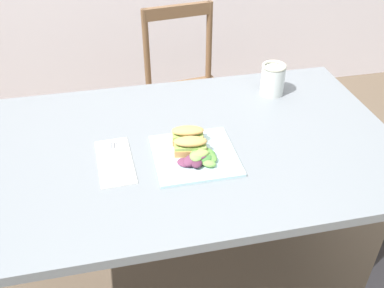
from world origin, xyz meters
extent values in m
cube|color=slate|center=(-0.09, 0.10, 0.72)|extent=(1.43, 0.84, 0.03)
cube|color=#2D2D33|center=(-0.73, 0.45, 0.35)|extent=(0.07, 0.07, 0.71)
cube|color=#2D2D33|center=(0.56, 0.45, 0.35)|extent=(0.07, 0.07, 0.71)
cylinder|color=brown|center=(-0.02, 0.69, 0.21)|extent=(0.03, 0.03, 0.43)
cylinder|color=brown|center=(0.31, 0.73, 0.21)|extent=(0.03, 0.03, 0.43)
cylinder|color=brown|center=(-0.07, 1.02, 0.21)|extent=(0.03, 0.03, 0.43)
cylinder|color=brown|center=(0.27, 1.07, 0.21)|extent=(0.03, 0.03, 0.43)
cube|color=brown|center=(0.12, 0.88, 0.44)|extent=(0.45, 0.45, 0.02)
cylinder|color=brown|center=(-0.07, 1.03, 0.66)|extent=(0.03, 0.03, 0.42)
cylinder|color=brown|center=(0.26, 1.08, 0.66)|extent=(0.03, 0.03, 0.42)
cube|color=brown|center=(0.10, 1.06, 0.84)|extent=(0.36, 0.08, 0.06)
cube|color=silver|center=(-0.05, 0.03, 0.74)|extent=(0.25, 0.25, 0.01)
cube|color=tan|center=(-0.06, 0.03, 0.76)|extent=(0.11, 0.06, 0.02)
cube|color=#84A84C|center=(-0.06, 0.04, 0.78)|extent=(0.10, 0.07, 0.01)
ellipsoid|color=tan|center=(-0.06, 0.03, 0.79)|extent=(0.11, 0.06, 0.02)
cube|color=tan|center=(-0.05, 0.09, 0.76)|extent=(0.11, 0.06, 0.02)
cube|color=#84A84C|center=(-0.05, 0.10, 0.78)|extent=(0.10, 0.07, 0.01)
ellipsoid|color=tan|center=(-0.05, 0.09, 0.79)|extent=(0.11, 0.06, 0.02)
ellipsoid|color=#602D47|center=(-0.08, -0.02, 0.76)|extent=(0.07, 0.06, 0.01)
ellipsoid|color=#84A84C|center=(-0.04, -0.01, 0.78)|extent=(0.05, 0.06, 0.02)
ellipsoid|color=#6B9E47|center=(-0.03, 0.00, 0.77)|extent=(0.06, 0.06, 0.02)
ellipsoid|color=#602D47|center=(-0.04, -0.01, 0.77)|extent=(0.07, 0.07, 0.01)
ellipsoid|color=#518438|center=(-0.01, 0.02, 0.76)|extent=(0.05, 0.06, 0.02)
ellipsoid|color=#84A84C|center=(-0.03, 0.01, 0.76)|extent=(0.06, 0.05, 0.02)
ellipsoid|color=#84A84C|center=(-0.04, -0.01, 0.78)|extent=(0.07, 0.05, 0.02)
ellipsoid|color=#4C2338|center=(-0.01, 0.01, 0.76)|extent=(0.05, 0.06, 0.01)
ellipsoid|color=#6B9E47|center=(-0.05, -0.01, 0.77)|extent=(0.05, 0.06, 0.02)
ellipsoid|color=#3D7033|center=(-0.03, -0.02, 0.76)|extent=(0.05, 0.04, 0.02)
ellipsoid|color=#3D7033|center=(-0.02, 0.00, 0.76)|extent=(0.07, 0.06, 0.01)
ellipsoid|color=#6B9E47|center=(-0.02, -0.04, 0.76)|extent=(0.05, 0.04, 0.02)
ellipsoid|color=#518438|center=(-0.01, -0.01, 0.76)|extent=(0.04, 0.06, 0.01)
ellipsoid|color=#3D7033|center=(-0.05, -0.01, 0.76)|extent=(0.05, 0.05, 0.01)
ellipsoid|color=#4C2338|center=(-0.06, -0.03, 0.76)|extent=(0.05, 0.05, 0.02)
ellipsoid|color=#602D47|center=(-0.07, -0.02, 0.76)|extent=(0.07, 0.07, 0.02)
cube|color=silver|center=(-0.29, 0.05, 0.74)|extent=(0.11, 0.24, 0.00)
cube|color=silver|center=(-0.29, 0.03, 0.75)|extent=(0.02, 0.14, 0.00)
cube|color=silver|center=(-0.29, 0.12, 0.75)|extent=(0.03, 0.05, 0.00)
cube|color=#38383D|center=(-0.28, 0.13, 0.75)|extent=(0.00, 0.03, 0.00)
cube|color=#38383D|center=(-0.29, 0.13, 0.75)|extent=(0.00, 0.03, 0.00)
cube|color=#38383D|center=(-0.29, 0.13, 0.75)|extent=(0.00, 0.03, 0.00)
cylinder|color=#C67528|center=(0.32, 0.35, 0.78)|extent=(0.08, 0.08, 0.09)
cylinder|color=silver|center=(0.32, 0.35, 0.79)|extent=(0.09, 0.09, 0.11)
torus|color=#B7B29E|center=(0.32, 0.35, 0.85)|extent=(0.09, 0.09, 0.01)
camera|label=1|loc=(-0.28, -0.99, 1.55)|focal=40.11mm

